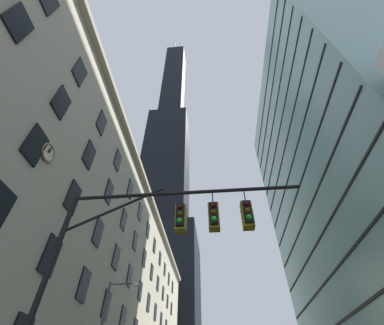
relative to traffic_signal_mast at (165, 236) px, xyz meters
name	(u,v)px	position (x,y,z in m)	size (l,w,h in m)	color
station_building	(91,287)	(-14.59, 26.06, 7.08)	(13.84, 68.51, 26.28)	#B2A88E
dark_skyscraper	(164,195)	(-18.87, 81.97, 63.20)	(28.81, 28.81, 232.20)	black
glass_office_midrise	(357,171)	(22.70, 21.68, 20.29)	(17.52, 37.30, 52.67)	gray
traffic_signal_mast	(165,236)	(0.00, 0.00, 0.00)	(9.04, 0.63, 8.00)	black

